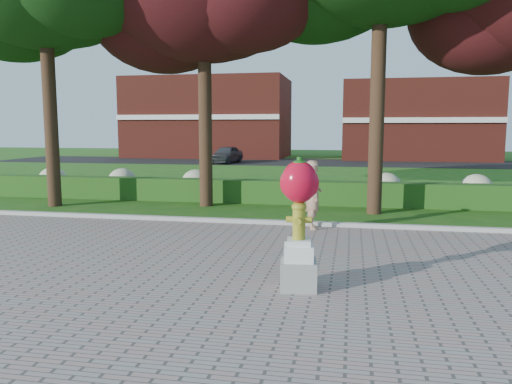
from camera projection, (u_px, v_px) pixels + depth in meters
ground at (216, 251)px, 10.62m from camera, size 100.00×100.00×0.00m
walkway at (137, 321)px, 6.72m from camera, size 40.00×14.00×0.04m
curb at (246, 222)px, 13.53m from camera, size 40.00×0.18×0.15m
lawn_hedge at (270, 192)px, 17.39m from camera, size 24.00×0.70×0.80m
hydrangea_row at (289, 185)px, 18.24m from camera, size 20.10×1.10×0.99m
street at (314, 162)px, 37.89m from camera, size 50.00×8.00×0.02m
building_left at (209, 118)px, 45.16m from camera, size 14.00×8.00×7.00m
building_right at (416, 121)px, 41.83m from camera, size 12.00×8.00×6.40m
hydrant_sculpture at (299, 220)px, 7.88m from camera, size 0.64×0.64×2.12m
woman at (314, 195)px, 12.69m from camera, size 0.52×0.70×1.76m
parked_car at (226, 154)px, 36.92m from camera, size 2.01×3.94×1.28m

